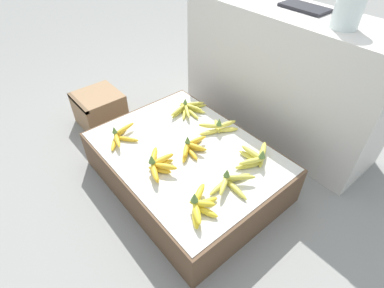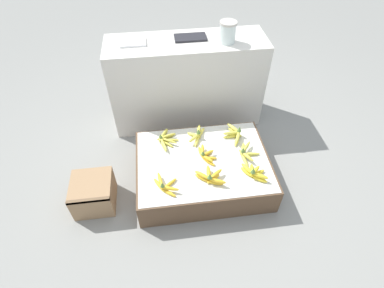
{
  "view_description": "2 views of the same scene",
  "coord_description": "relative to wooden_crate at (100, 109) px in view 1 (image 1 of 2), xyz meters",
  "views": [
    {
      "loc": [
        0.96,
        -0.76,
        1.36
      ],
      "look_at": [
        0.02,
        0.03,
        0.29
      ],
      "focal_mm": 28.0,
      "sensor_mm": 36.0,
      "label": 1
    },
    {
      "loc": [
        -0.29,
        -1.52,
        2.01
      ],
      "look_at": [
        -0.07,
        0.1,
        0.34
      ],
      "focal_mm": 28.0,
      "sensor_mm": 36.0,
      "label": 2
    }
  ],
  "objects": [
    {
      "name": "banana_bunch_back_midright",
      "position": [
        1.16,
        0.34,
        0.16
      ],
      "size": [
        0.17,
        0.26,
        0.11
      ],
      "color": "gold",
      "rests_on": "display_platform"
    },
    {
      "name": "banana_bunch_front_midright",
      "position": [
        1.21,
        -0.08,
        0.16
      ],
      "size": [
        0.19,
        0.2,
        0.11
      ],
      "color": "yellow",
      "rests_on": "display_platform"
    },
    {
      "name": "banana_bunch_back_midleft",
      "position": [
        0.85,
        0.37,
        0.15
      ],
      "size": [
        0.17,
        0.23,
        0.1
      ],
      "color": "#DBCC4C",
      "rests_on": "display_platform"
    },
    {
      "name": "banana_bunch_front_left",
      "position": [
        0.55,
        -0.11,
        0.15
      ],
      "size": [
        0.19,
        0.22,
        0.09
      ],
      "color": "gold",
      "rests_on": "display_platform"
    },
    {
      "name": "wooden_crate",
      "position": [
        0.0,
        0.0,
        0.0
      ],
      "size": [
        0.3,
        0.3,
        0.24
      ],
      "color": "#997551",
      "rests_on": "ground_plane"
    },
    {
      "name": "display_platform",
      "position": [
        0.86,
        0.12,
        0.0
      ],
      "size": [
        1.05,
        0.78,
        0.25
      ],
      "color": "brown",
      "rests_on": "ground_plane"
    },
    {
      "name": "banana_bunch_front_midleft",
      "position": [
        0.88,
        -0.08,
        0.16
      ],
      "size": [
        0.22,
        0.19,
        0.11
      ],
      "color": "gold",
      "rests_on": "display_platform"
    },
    {
      "name": "banana_bunch_middle_midright",
      "position": [
        1.2,
        0.12,
        0.15
      ],
      "size": [
        0.18,
        0.25,
        0.1
      ],
      "color": "gold",
      "rests_on": "display_platform"
    },
    {
      "name": "ground_plane",
      "position": [
        0.86,
        0.12,
        -0.12
      ],
      "size": [
        10.0,
        10.0,
        0.0
      ],
      "primitive_type": "plane",
      "color": "gray"
    },
    {
      "name": "banana_bunch_middle_midleft",
      "position": [
        0.88,
        0.14,
        0.15
      ],
      "size": [
        0.14,
        0.22,
        0.09
      ],
      "color": "gold",
      "rests_on": "display_platform"
    },
    {
      "name": "back_vendor_table",
      "position": [
        0.83,
        0.93,
        0.29
      ],
      "size": [
        1.38,
        0.43,
        0.83
      ],
      "color": "beige",
      "rests_on": "ground_plane"
    },
    {
      "name": "foam_tray_dark",
      "position": [
        0.87,
        0.97,
        0.71
      ],
      "size": [
        0.27,
        0.14,
        0.02
      ],
      "color": "#232328",
      "rests_on": "back_vendor_table"
    },
    {
      "name": "glass_jar",
      "position": [
        1.16,
        0.87,
        0.79
      ],
      "size": [
        0.14,
        0.14,
        0.17
      ],
      "color": "silver",
      "rests_on": "back_vendor_table"
    },
    {
      "name": "banana_bunch_back_left",
      "position": [
        0.58,
        0.36,
        0.15
      ],
      "size": [
        0.19,
        0.28,
        0.08
      ],
      "color": "gold",
      "rests_on": "display_platform"
    }
  ]
}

